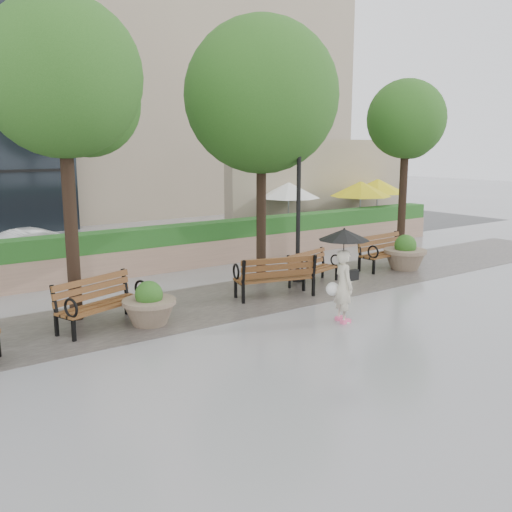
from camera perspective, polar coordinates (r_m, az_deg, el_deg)
ground at (r=11.91m, az=5.42°, el=-7.44°), size 100.00×100.00×0.00m
cobble_strip at (r=14.21m, az=-2.57°, el=-4.32°), size 28.00×3.20×0.01m
hedge_wall at (r=17.47m, az=-9.79°, el=0.65°), size 24.00×0.80×1.35m
cafe_wall at (r=25.15m, az=6.88°, el=6.93°), size 10.00×0.60×4.00m
cafe_hedge at (r=23.40m, az=9.53°, el=2.73°), size 8.00×0.50×0.90m
asphalt_street at (r=21.20m, az=-14.49°, el=0.45°), size 40.00×7.00×0.00m
bldg_stone at (r=36.54m, az=-7.04°, el=20.77°), size 18.00×10.00×20.00m
bench_1 at (r=12.42m, az=-15.19°, el=-5.51°), size 2.07×1.36×1.04m
bench_2 at (r=14.30m, az=1.90°, el=-2.92°), size 2.11×1.26×1.07m
bench_3 at (r=15.71m, az=5.77°, el=-1.89°), size 1.77×1.06×0.90m
bench_4 at (r=18.04m, az=12.81°, el=-0.28°), size 2.01×0.93×1.04m
planter_left at (r=12.35m, az=-10.61°, el=-5.10°), size 1.14×1.14×0.95m
planter_right at (r=18.08m, az=14.67°, el=0.02°), size 1.29×1.29×1.08m
lamppost at (r=15.74m, az=4.24°, el=3.37°), size 0.28×0.28×3.82m
tree_0 at (r=12.83m, az=-18.25°, el=15.94°), size 3.39×3.28×6.77m
tree_1 at (r=16.59m, az=0.82°, el=15.24°), size 4.31×4.31×7.27m
tree_2 at (r=21.11m, az=14.90°, el=12.71°), size 2.92×2.73×6.02m
patio_umb_white at (r=22.83m, az=3.29°, el=6.55°), size 2.50×2.50×2.30m
patio_umb_yellow_a at (r=23.84m, az=10.43°, el=6.58°), size 2.50×2.50×2.30m
patio_umb_yellow_b at (r=25.63m, az=12.08°, el=6.82°), size 2.50×2.50×2.30m
car_right at (r=19.07m, az=-20.63°, el=0.78°), size 3.80×1.72×1.21m
pedestrian at (r=12.30m, az=8.75°, el=-0.99°), size 1.10×1.10×2.02m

